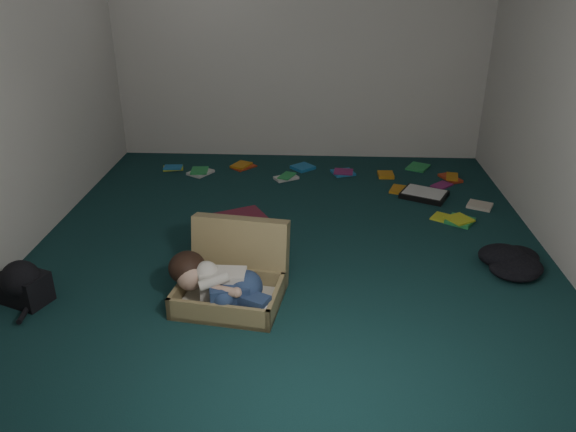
{
  "coord_description": "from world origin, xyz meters",
  "views": [
    {
      "loc": [
        0.19,
        -3.87,
        2.09
      ],
      "look_at": [
        0.0,
        -0.15,
        0.35
      ],
      "focal_mm": 35.0,
      "sensor_mm": 36.0,
      "label": 1
    }
  ],
  "objects": [
    {
      "name": "maroon_bin",
      "position": [
        -0.39,
        -0.21,
        0.17
      ],
      "size": [
        0.61,
        0.57,
        0.34
      ],
      "rotation": [
        0.0,
        0.0,
        0.5
      ],
      "color": "#51101F",
      "rests_on": "floor"
    },
    {
      "name": "wall_left",
      "position": [
        -2.0,
        0.0,
        1.3
      ],
      "size": [
        0.0,
        4.5,
        4.5
      ],
      "primitive_type": "plane",
      "rotation": [
        1.57,
        0.0,
        1.57
      ],
      "color": "white",
      "rests_on": "ground"
    },
    {
      "name": "person",
      "position": [
        -0.41,
        -0.83,
        0.19
      ],
      "size": [
        0.7,
        0.42,
        0.3
      ],
      "rotation": [
        0.0,
        0.0,
        -0.15
      ],
      "color": "silver",
      "rests_on": "suitcase"
    },
    {
      "name": "wall_front",
      "position": [
        0.0,
        -2.25,
        1.3
      ],
      "size": [
        4.5,
        0.0,
        4.5
      ],
      "primitive_type": "plane",
      "rotation": [
        -1.57,
        0.0,
        0.0
      ],
      "color": "white",
      "rests_on": "ground"
    },
    {
      "name": "clothing_pile",
      "position": [
        1.63,
        -0.22,
        0.07
      ],
      "size": [
        0.49,
        0.43,
        0.14
      ],
      "primitive_type": null,
      "rotation": [
        0.0,
        0.0,
        -0.2
      ],
      "color": "black",
      "rests_on": "floor"
    },
    {
      "name": "paper_tray",
      "position": [
        1.23,
        1.09,
        0.03
      ],
      "size": [
        0.5,
        0.45,
        0.06
      ],
      "rotation": [
        0.0,
        0.0,
        -0.45
      ],
      "color": "black",
      "rests_on": "floor"
    },
    {
      "name": "backpack",
      "position": [
        -1.7,
        -0.83,
        0.11
      ],
      "size": [
        0.47,
        0.42,
        0.23
      ],
      "primitive_type": null,
      "rotation": [
        0.0,
        0.0,
        -0.37
      ],
      "color": "black",
      "rests_on": "floor"
    },
    {
      "name": "suitcase",
      "position": [
        -0.34,
        -0.68,
        0.15
      ],
      "size": [
        0.75,
        0.74,
        0.49
      ],
      "rotation": [
        0.0,
        0.0,
        -0.15
      ],
      "color": "#988454",
      "rests_on": "floor"
    },
    {
      "name": "book_scatter",
      "position": [
        0.59,
        1.42,
        0.01
      ],
      "size": [
        3.24,
        1.58,
        0.02
      ],
      "color": "yellow",
      "rests_on": "floor"
    },
    {
      "name": "floor",
      "position": [
        0.0,
        0.0,
        0.0
      ],
      "size": [
        4.5,
        4.5,
        0.0
      ],
      "primitive_type": "plane",
      "color": "#123536",
      "rests_on": "ground"
    },
    {
      "name": "wall_back",
      "position": [
        0.0,
        2.25,
        1.3
      ],
      "size": [
        4.5,
        0.0,
        4.5
      ],
      "primitive_type": "plane",
      "rotation": [
        1.57,
        0.0,
        0.0
      ],
      "color": "white",
      "rests_on": "ground"
    }
  ]
}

